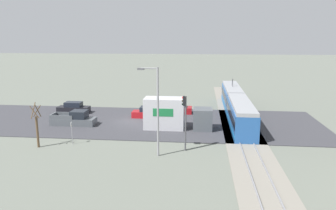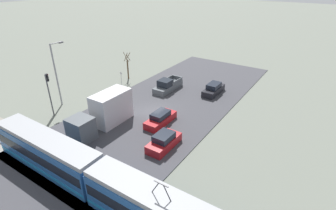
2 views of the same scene
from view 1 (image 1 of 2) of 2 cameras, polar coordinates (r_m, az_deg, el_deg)
ground_plane at (r=43.94m, az=-6.36°, el=-2.90°), size 320.00×320.00×0.00m
road_surface at (r=43.93m, az=-6.36°, el=-2.85°), size 16.04×49.55×0.08m
rail_bed at (r=43.22m, az=12.20°, el=-3.29°), size 61.55×4.40×0.22m
light_rail_tram at (r=47.14m, az=11.73°, el=0.05°), size 24.90×2.58×4.43m
box_truck at (r=39.83m, az=0.97°, el=-1.69°), size 2.52×8.25×3.78m
pickup_truck at (r=43.40m, az=-15.98°, el=-2.43°), size 1.98×5.59×1.86m
sedan_car_0 at (r=45.57m, az=-3.33°, el=-1.40°), size 1.74×4.64×1.50m
sedan_car_1 at (r=48.06m, az=1.65°, el=-0.63°), size 1.85×4.22×1.59m
sedan_car_2 at (r=50.22m, az=-16.11°, el=-0.55°), size 1.76×4.63×1.60m
traffic_light_pole at (r=32.03m, az=2.96°, el=-1.91°), size 0.28×0.47×5.53m
street_tree at (r=35.92m, az=-21.85°, el=-3.65°), size 1.10×0.91×4.63m
street_lamp_near_crossing at (r=30.32m, az=-2.14°, el=-0.18°), size 0.36×1.95×8.47m
no_parking_sign at (r=35.92m, az=-16.41°, el=-4.34°), size 0.32×0.08×2.40m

